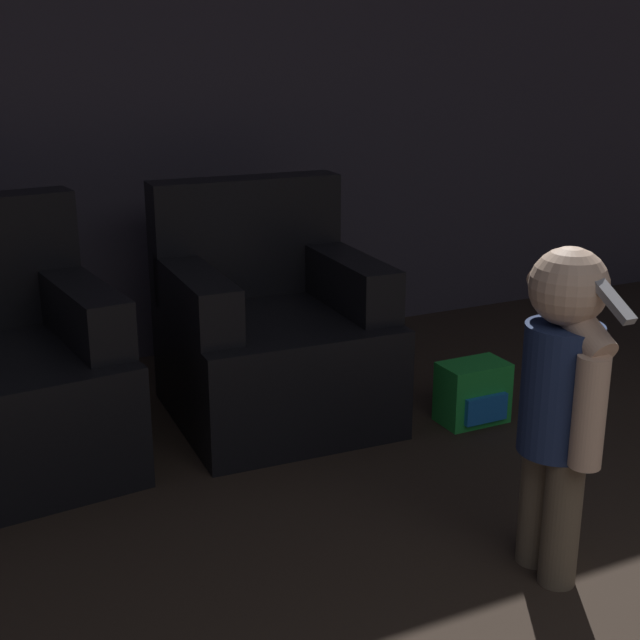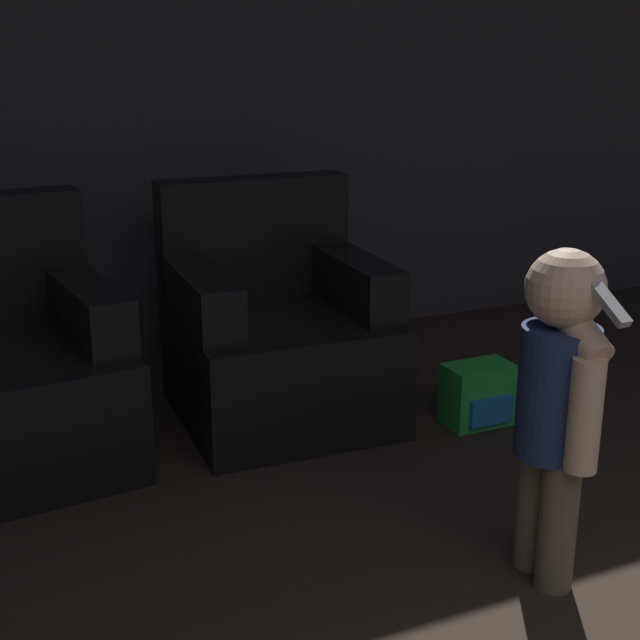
% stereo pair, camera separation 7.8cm
% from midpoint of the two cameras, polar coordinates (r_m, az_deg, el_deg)
% --- Properties ---
extents(wall_back, '(8.40, 0.05, 2.60)m').
position_cam_midpoint_polar(wall_back, '(4.10, -11.76, 15.32)').
color(wall_back, '#3D3842').
rests_on(wall_back, ground_plane).
extents(armchair_right, '(0.81, 0.84, 0.91)m').
position_cam_midpoint_polar(armchair_right, '(3.50, -3.81, -1.02)').
color(armchair_right, black).
rests_on(armchair_right, ground_plane).
extents(person_toddler, '(0.21, 0.36, 0.93)m').
position_cam_midpoint_polar(person_toddler, '(2.42, 14.33, -4.36)').
color(person_toddler, brown).
rests_on(person_toddler, ground_plane).
extents(toy_backpack, '(0.26, 0.18, 0.24)m').
position_cam_midpoint_polar(toy_backpack, '(3.52, 9.15, -4.64)').
color(toy_backpack, green).
rests_on(toy_backpack, ground_plane).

